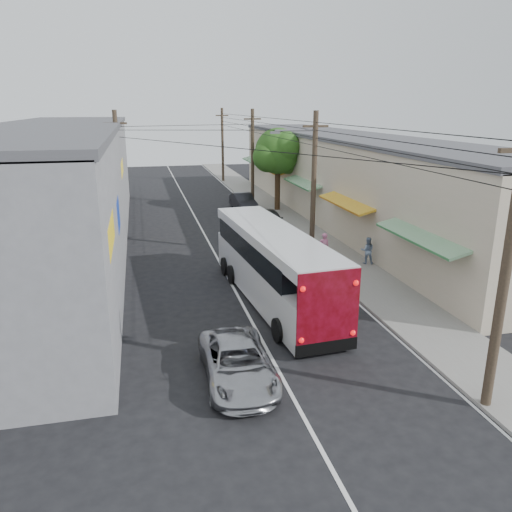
{
  "coord_description": "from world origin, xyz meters",
  "views": [
    {
      "loc": [
        -3.98,
        -12.56,
        8.24
      ],
      "look_at": [
        0.72,
        7.56,
        2.0
      ],
      "focal_mm": 35.0,
      "sensor_mm": 36.0,
      "label": 1
    }
  ],
  "objects_px": {
    "coach_bus": "(273,265)",
    "jeepney": "(238,363)",
    "parked_car_far": "(243,202)",
    "parked_car_mid": "(270,220)",
    "parked_suv": "(288,245)",
    "pedestrian_near": "(324,248)",
    "pedestrian_far": "(367,250)"
  },
  "relations": [
    {
      "from": "parked_car_far",
      "to": "pedestrian_near",
      "type": "distance_m",
      "value": 15.42
    },
    {
      "from": "jeepney",
      "to": "pedestrian_far",
      "type": "distance_m",
      "value": 13.39
    },
    {
      "from": "jeepney",
      "to": "parked_car_far",
      "type": "xyz_separation_m",
      "value": [
        5.58,
        26.0,
        0.06
      ]
    },
    {
      "from": "parked_car_far",
      "to": "pedestrian_far",
      "type": "xyz_separation_m",
      "value": [
        3.42,
        -16.09,
        0.16
      ]
    },
    {
      "from": "coach_bus",
      "to": "parked_car_far",
      "type": "distance_m",
      "value": 19.94
    },
    {
      "from": "coach_bus",
      "to": "pedestrian_far",
      "type": "distance_m",
      "value": 7.24
    },
    {
      "from": "coach_bus",
      "to": "parked_car_far",
      "type": "bearing_deg",
      "value": 77.49
    },
    {
      "from": "parked_car_far",
      "to": "coach_bus",
      "type": "bearing_deg",
      "value": -101.66
    },
    {
      "from": "pedestrian_far",
      "to": "parked_car_far",
      "type": "bearing_deg",
      "value": -58.78
    },
    {
      "from": "parked_car_mid",
      "to": "parked_car_far",
      "type": "relative_size",
      "value": 0.97
    },
    {
      "from": "jeepney",
      "to": "pedestrian_near",
      "type": "bearing_deg",
      "value": 58.33
    },
    {
      "from": "parked_car_mid",
      "to": "pedestrian_far",
      "type": "xyz_separation_m",
      "value": [
        3.0,
        -9.09,
        0.16
      ]
    },
    {
      "from": "coach_bus",
      "to": "jeepney",
      "type": "xyz_separation_m",
      "value": [
        -2.79,
        -6.28,
        -1.02
      ]
    },
    {
      "from": "coach_bus",
      "to": "parked_suv",
      "type": "relative_size",
      "value": 2.04
    },
    {
      "from": "parked_suv",
      "to": "parked_car_mid",
      "type": "distance_m",
      "value": 7.05
    },
    {
      "from": "jeepney",
      "to": "parked_car_mid",
      "type": "height_order",
      "value": "parked_car_mid"
    },
    {
      "from": "parked_car_mid",
      "to": "pedestrian_near",
      "type": "bearing_deg",
      "value": -85.99
    },
    {
      "from": "jeepney",
      "to": "parked_suv",
      "type": "bearing_deg",
      "value": 67.5
    },
    {
      "from": "coach_bus",
      "to": "jeepney",
      "type": "height_order",
      "value": "coach_bus"
    },
    {
      "from": "coach_bus",
      "to": "parked_car_mid",
      "type": "bearing_deg",
      "value": 71.38
    },
    {
      "from": "coach_bus",
      "to": "pedestrian_near",
      "type": "relative_size",
      "value": 6.82
    },
    {
      "from": "parked_suv",
      "to": "pedestrian_far",
      "type": "xyz_separation_m",
      "value": [
        3.8,
        -2.09,
        0.05
      ]
    },
    {
      "from": "parked_suv",
      "to": "parked_car_mid",
      "type": "height_order",
      "value": "parked_suv"
    },
    {
      "from": "parked_car_far",
      "to": "parked_car_mid",
      "type": "bearing_deg",
      "value": -90.17
    },
    {
      "from": "jeepney",
      "to": "parked_car_far",
      "type": "bearing_deg",
      "value": 78.82
    },
    {
      "from": "pedestrian_near",
      "to": "coach_bus",
      "type": "bearing_deg",
      "value": 51.22
    },
    {
      "from": "jeepney",
      "to": "pedestrian_far",
      "type": "bearing_deg",
      "value": 48.7
    },
    {
      "from": "parked_car_mid",
      "to": "pedestrian_near",
      "type": "height_order",
      "value": "pedestrian_near"
    },
    {
      "from": "parked_suv",
      "to": "coach_bus",
      "type": "bearing_deg",
      "value": -120.64
    },
    {
      "from": "coach_bus",
      "to": "parked_suv",
      "type": "distance_m",
      "value": 6.27
    },
    {
      "from": "jeepney",
      "to": "pedestrian_near",
      "type": "distance_m",
      "value": 12.62
    },
    {
      "from": "parked_car_mid",
      "to": "pedestrian_near",
      "type": "xyz_separation_m",
      "value": [
        0.8,
        -8.37,
        0.25
      ]
    }
  ]
}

